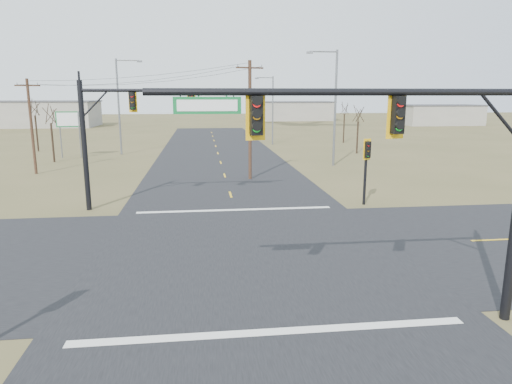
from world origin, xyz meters
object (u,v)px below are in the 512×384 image
at_px(mast_arm_near, 410,146).
at_px(bare_tree_a, 50,114).
at_px(pedestal_signal_ne, 367,157).
at_px(bare_tree_b, 34,107).
at_px(highway_sign, 69,125).
at_px(streetlight_b, 271,107).
at_px(streetlight_a, 333,102).
at_px(mast_arm_far, 130,118).
at_px(bare_tree_c, 358,113).
at_px(bare_tree_d, 345,108).
at_px(streetlight_c, 121,102).
at_px(utility_pole_near, 250,119).
at_px(utility_pole_far, 31,125).

distance_m(mast_arm_near, bare_tree_a, 43.83).
bearing_deg(pedestal_signal_ne, bare_tree_b, 115.06).
xyz_separation_m(highway_sign, streetlight_b, (24.73, 11.56, 1.64)).
bearing_deg(highway_sign, streetlight_a, -22.63).
bearing_deg(bare_tree_a, bare_tree_b, 116.07).
height_order(highway_sign, bare_tree_a, bare_tree_a).
height_order(streetlight_a, bare_tree_b, streetlight_a).
xyz_separation_m(streetlight_a, streetlight_b, (-2.95, 20.77, -0.95)).
distance_m(mast_arm_near, streetlight_b, 53.10).
relative_size(mast_arm_far, streetlight_b, 1.01).
bearing_deg(streetlight_b, highway_sign, -155.42).
bearing_deg(mast_arm_far, mast_arm_near, -35.19).
height_order(mast_arm_near, bare_tree_b, mast_arm_near).
bearing_deg(bare_tree_c, streetlight_b, 127.78).
relative_size(highway_sign, bare_tree_d, 0.82).
height_order(pedestal_signal_ne, streetlight_a, streetlight_a).
xyz_separation_m(streetlight_a, bare_tree_a, (-28.64, 5.98, -1.23)).
bearing_deg(bare_tree_a, bare_tree_c, 5.49).
bearing_deg(bare_tree_d, bare_tree_a, -156.48).
bearing_deg(mast_arm_far, bare_tree_a, 140.31).
relative_size(mast_arm_far, streetlight_a, 0.86).
relative_size(mast_arm_far, bare_tree_d, 1.52).
xyz_separation_m(streetlight_a, streetlight_c, (-22.33, 11.67, -0.08)).
height_order(mast_arm_far, utility_pole_near, utility_pole_near).
height_order(mast_arm_far, highway_sign, mast_arm_far).
height_order(highway_sign, bare_tree_d, bare_tree_d).
relative_size(highway_sign, bare_tree_b, 0.76).
relative_size(utility_pole_near, bare_tree_d, 1.53).
xyz_separation_m(bare_tree_b, bare_tree_c, (39.53, -6.81, -0.68)).
bearing_deg(streetlight_c, bare_tree_d, 12.79).
relative_size(highway_sign, streetlight_a, 0.46).
distance_m(utility_pole_near, highway_sign, 24.54).
height_order(streetlight_a, bare_tree_d, streetlight_a).
xyz_separation_m(mast_arm_near, mast_arm_far, (-10.15, 16.24, 0.07)).
height_order(streetlight_b, bare_tree_b, streetlight_b).
relative_size(pedestal_signal_ne, bare_tree_a, 0.67).
height_order(mast_arm_near, utility_pole_near, utility_pole_near).
xyz_separation_m(utility_pole_near, streetlight_b, (5.99, 27.35, 0.33)).
distance_m(pedestal_signal_ne, bare_tree_d, 40.34).
xyz_separation_m(utility_pole_far, bare_tree_a, (-0.68, 7.61, 0.70)).
height_order(mast_arm_near, streetlight_b, streetlight_b).
relative_size(streetlight_a, streetlight_c, 1.01).
distance_m(mast_arm_far, streetlight_b, 39.38).
xyz_separation_m(utility_pole_near, utility_pole_far, (-19.01, 4.96, -0.65)).
distance_m(utility_pole_far, streetlight_b, 33.58).
bearing_deg(highway_sign, mast_arm_near, -67.77).
distance_m(mast_arm_far, bare_tree_a, 24.71).
xyz_separation_m(streetlight_b, bare_tree_c, (8.89, -11.46, -0.56)).
bearing_deg(streetlight_c, bare_tree_c, -10.73).
distance_m(mast_arm_near, highway_sign, 46.26).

